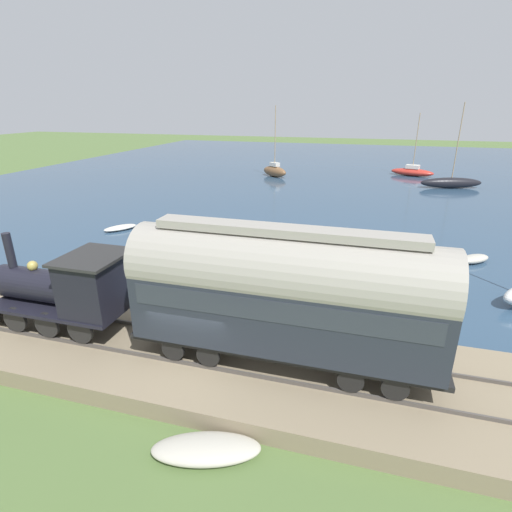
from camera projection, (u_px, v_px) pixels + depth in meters
name	position (u px, v px, depth m)	size (l,w,h in m)	color
ground_plane	(196.00, 374.00, 13.27)	(200.00, 200.00, 0.00)	#516B38
harbor_water	(332.00, 172.00, 52.36)	(80.00, 80.00, 0.01)	#2D4760
rail_embankment	(202.00, 358.00, 13.61)	(5.47, 56.00, 0.72)	#84755B
steam_locomotive	(69.00, 287.00, 14.16)	(2.31, 5.56, 3.41)	black
passenger_coach	(284.00, 292.00, 11.86)	(2.25, 9.62, 4.48)	black
sailboat_black	(451.00, 182.00, 42.32)	(2.82, 6.50, 8.57)	black
sailboat_red	(412.00, 171.00, 49.54)	(3.16, 5.39, 7.39)	#B72D23
sailboat_brown	(275.00, 171.00, 48.89)	(3.12, 3.82, 8.23)	brown
rowboat_off_pier	(288.00, 293.00, 18.56)	(0.91, 2.58, 0.38)	beige
rowboat_near_shore	(474.00, 259.00, 22.49)	(1.93, 2.12, 0.45)	#B7B2A3
rowboat_mid_harbor	(120.00, 228.00, 28.38)	(2.46, 2.15, 0.31)	beige
beached_dinghy	(206.00, 449.00, 10.12)	(1.88, 3.00, 0.44)	#B7B2A3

